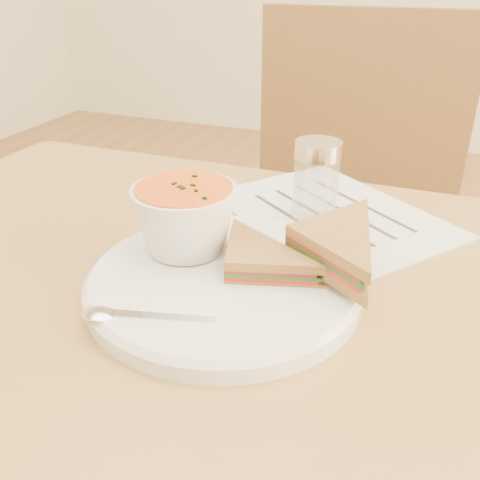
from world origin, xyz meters
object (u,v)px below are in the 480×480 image
at_px(chair_far, 334,275).
at_px(condiment_shaker, 316,182).
at_px(plate, 224,284).
at_px(soup_bowl, 185,222).

height_order(chair_far, condiment_shaker, chair_far).
height_order(plate, soup_bowl, soup_bowl).
distance_m(plate, soup_bowl, 0.08).
xyz_separation_m(chair_far, soup_bowl, (-0.08, -0.48, 0.32)).
bearing_deg(plate, chair_far, 87.10).
xyz_separation_m(plate, condiment_shaker, (0.04, 0.20, 0.04)).
xyz_separation_m(plate, soup_bowl, (-0.06, 0.03, 0.05)).
bearing_deg(chair_far, soup_bowl, 78.49).
bearing_deg(condiment_shaker, soup_bowl, -120.95).
bearing_deg(chair_far, plate, 85.21).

